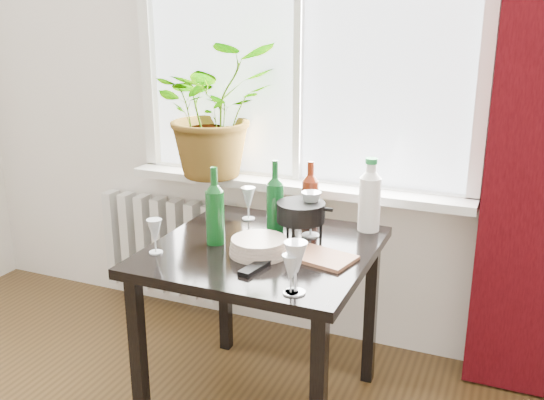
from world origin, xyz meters
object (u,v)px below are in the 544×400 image
at_px(potted_plant, 215,110).
at_px(wine_bottle_right, 275,196).
at_px(wineglass_far_right, 291,274).
at_px(tv_remote, 256,267).
at_px(wineglass_back_center, 311,213).
at_px(cutting_board, 319,257).
at_px(cleaning_bottle, 370,194).
at_px(plate_stack, 259,246).
at_px(radiator, 169,246).
at_px(wineglass_back_left, 248,203).
at_px(wineglass_front_left, 155,236).
at_px(table, 263,268).
at_px(wineglass_front_right, 295,267).
at_px(wine_bottle_left, 215,205).
at_px(fondue_pot, 301,220).
at_px(bottle_amber, 310,193).

xyz_separation_m(potted_plant, wine_bottle_right, (0.48, -0.38, -0.28)).
height_order(wineglass_far_right, tv_remote, wineglass_far_right).
relative_size(wineglass_back_center, cutting_board, 0.76).
xyz_separation_m(cleaning_bottle, plate_stack, (-0.32, -0.43, -0.13)).
bearing_deg(radiator, potted_plant, -11.95).
bearing_deg(potted_plant, wineglass_back_left, -42.30).
xyz_separation_m(wineglass_far_right, plate_stack, (-0.24, 0.27, -0.04)).
bearing_deg(wineglass_front_left, wineglass_back_center, 40.03).
xyz_separation_m(table, potted_plant, (-0.50, 0.56, 0.53)).
bearing_deg(wineglass_front_right, wine_bottle_left, 146.52).
relative_size(potted_plant, wineglass_back_center, 3.35).
bearing_deg(wineglass_far_right, wineglass_front_left, 168.05).
relative_size(wineglass_back_left, fondue_pot, 0.66).
distance_m(potted_plant, plate_stack, 0.91).
bearing_deg(wineglass_back_left, bottle_amber, 6.80).
relative_size(radiator, plate_stack, 3.48).
distance_m(wine_bottle_left, wineglass_front_left, 0.26).
bearing_deg(fondue_pot, cleaning_bottle, 48.25).
bearing_deg(wine_bottle_left, tv_remote, -34.81).
height_order(wine_bottle_left, fondue_pot, wine_bottle_left).
bearing_deg(table, wineglass_front_right, -51.98).
xyz_separation_m(wine_bottle_left, wine_bottle_right, (0.17, 0.22, -0.00)).
bearing_deg(tv_remote, wineglass_front_right, -21.38).
distance_m(wine_bottle_left, wineglass_front_right, 0.55).
bearing_deg(table, wineglass_back_left, 124.67).
bearing_deg(table, cleaning_bottle, 45.70).
distance_m(bottle_amber, cutting_board, 0.40).
distance_m(potted_plant, wineglass_front_left, 0.87).
xyz_separation_m(wineglass_front_left, tv_remote, (0.42, 0.01, -0.06)).
distance_m(table, wine_bottle_left, 0.32).
bearing_deg(tv_remote, cleaning_bottle, 74.62).
height_order(potted_plant, fondue_pot, potted_plant).
height_order(radiator, wine_bottle_right, wine_bottle_right).
bearing_deg(wineglass_front_right, plate_stack, 133.40).
relative_size(bottle_amber, wineglass_back_left, 1.94).
relative_size(wine_bottle_right, cleaning_bottle, 0.96).
bearing_deg(wineglass_front_left, fondue_pot, 38.67).
distance_m(table, potted_plant, 0.91).
relative_size(bottle_amber, plate_stack, 1.28).
height_order(tv_remote, cutting_board, tv_remote).
bearing_deg(wineglass_front_left, wine_bottle_right, 50.84).
xyz_separation_m(table, fondue_pot, (0.11, 0.14, 0.17)).
relative_size(wineglass_far_right, wineglass_back_left, 0.93).
height_order(table, wine_bottle_left, wine_bottle_left).
height_order(wineglass_far_right, cutting_board, wineglass_far_right).
bearing_deg(bottle_amber, wineglass_back_center, -69.03).
bearing_deg(cleaning_bottle, wine_bottle_right, -155.20).
bearing_deg(wine_bottle_right, bottle_amber, 49.59).
bearing_deg(plate_stack, bottle_amber, 79.88).
distance_m(cleaning_bottle, wineglass_front_left, 0.90).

